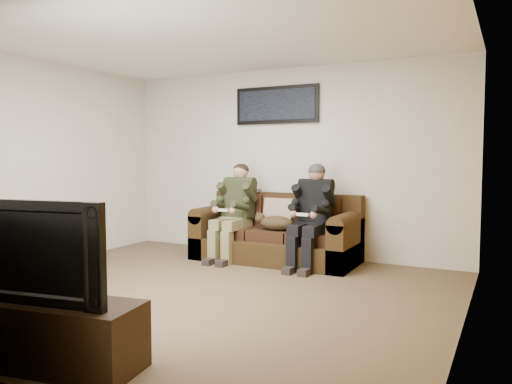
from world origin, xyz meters
The scene contains 15 objects.
floor centered at (0.00, 0.00, 0.00)m, with size 5.00×5.00×0.00m, color brown.
ceiling centered at (0.00, 0.00, 2.60)m, with size 5.00×5.00×0.00m, color silver.
wall_back centered at (0.00, 2.25, 1.30)m, with size 5.00×5.00×0.00m, color beige.
wall_left centered at (-2.50, 0.00, 1.30)m, with size 4.50×4.50×0.00m, color beige.
wall_right centered at (2.50, 0.00, 1.30)m, with size 4.50×4.50×0.00m, color beige.
accent_wall_right centered at (2.49, 0.00, 1.30)m, with size 4.50×4.50×0.00m, color #A97210.
sofa centered at (0.06, 1.83, 0.33)m, with size 2.15×0.93×0.88m.
throw_pillow centered at (0.06, 1.87, 0.62)m, with size 0.41×0.12×0.39m, color tan.
throw_blanket centered at (-0.59, 2.10, 0.88)m, with size 0.44×0.21×0.08m, color gray.
person_left centered at (-0.50, 1.65, 0.72)m, with size 0.51×0.87×1.29m.
person_right centered at (0.61, 1.65, 0.72)m, with size 0.51×0.86×1.29m.
cat centered at (0.11, 1.62, 0.53)m, with size 0.66×0.26×0.24m.
framed_poster centered at (-0.14, 2.22, 2.10)m, with size 1.25×0.05×0.52m.
tv_stand centered at (0.08, -1.95, 0.22)m, with size 1.39×0.45×0.44m, color black.
television centered at (0.08, -1.95, 0.77)m, with size 1.16×0.15×0.67m, color black.
Camera 1 is at (2.82, -4.16, 1.37)m, focal length 35.00 mm.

